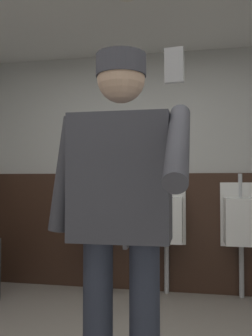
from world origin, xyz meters
name	(u,v)px	position (x,y,z in m)	size (l,w,h in m)	color
wall_back	(147,170)	(0.00, 2.04, 1.28)	(4.32, 0.12, 2.56)	#B2B2AD
wainscot_band_back	(146,231)	(0.00, 1.97, 0.62)	(3.72, 0.03, 1.25)	#382319
urinal_left	(95,217)	(-0.53, 1.82, 0.78)	(0.40, 0.34, 1.24)	white
urinal_middle	(166,219)	(0.22, 1.82, 0.78)	(0.40, 0.34, 1.24)	white
urinal_right	(242,220)	(0.97, 1.82, 0.78)	(0.40, 0.34, 1.24)	white
privacy_divider_panel	(128,202)	(-0.15, 1.75, 0.95)	(0.04, 0.40, 0.90)	#4C4C51
person	(121,206)	(0.18, -0.25, 1.05)	(0.68, 0.60, 1.76)	#2D3342
cell_phone	(174,65)	(0.46, -0.75, 1.54)	(0.06, 0.02, 0.11)	silver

